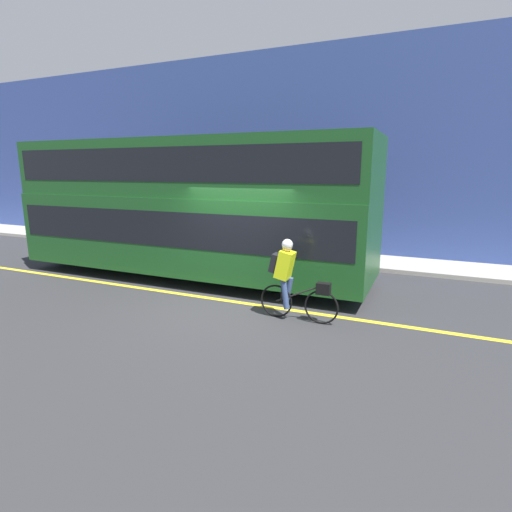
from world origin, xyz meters
TOP-DOWN VIEW (x-y plane):
  - ground_plane at (0.00, 0.00)m, footprint 80.00×80.00m
  - road_center_line at (0.00, 0.06)m, footprint 50.00×0.14m
  - sidewalk_curb at (0.00, 5.07)m, footprint 60.00×1.93m
  - building_facade at (0.00, 6.18)m, footprint 60.00×0.30m
  - bus at (-2.04, 1.54)m, footprint 9.61×2.59m
  - cyclist_on_bike at (1.47, -0.43)m, footprint 1.58×0.32m
  - street_sign_post at (-5.34, 4.96)m, footprint 0.36×0.09m

SIDE VIEW (x-z plane):
  - ground_plane at x=0.00m, z-range 0.00..0.00m
  - road_center_line at x=0.00m, z-range 0.00..0.01m
  - sidewalk_curb at x=0.00m, z-range 0.00..0.12m
  - cyclist_on_bike at x=1.47m, z-range 0.06..1.66m
  - street_sign_post at x=-5.34m, z-range 0.27..2.97m
  - bus at x=-2.04m, z-range 0.21..3.85m
  - building_facade at x=0.00m, z-range 0.00..6.89m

